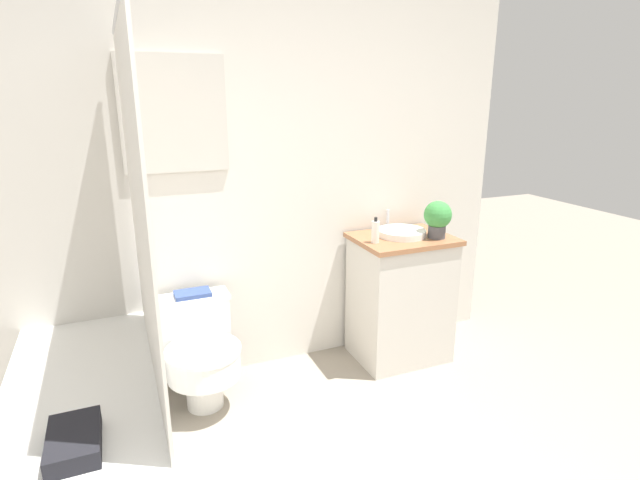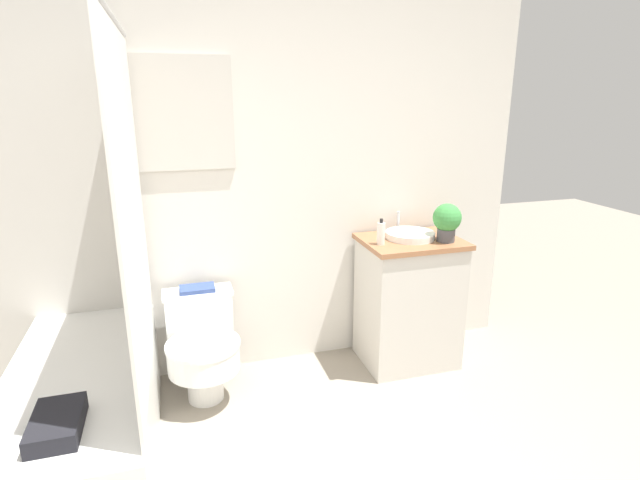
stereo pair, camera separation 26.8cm
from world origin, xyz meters
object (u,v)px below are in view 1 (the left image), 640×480
object	(u,v)px
book_on_tank	(193,294)
sink	(401,232)
toilet	(200,350)
potted_plant	(438,217)
soap_bottle	(375,232)

from	to	relation	value
book_on_tank	sink	bearing A→B (deg)	-4.33
toilet	book_on_tank	size ratio (longest dim) A/B	2.98
sink	potted_plant	distance (m)	0.24
sink	soap_bottle	distance (m)	0.24
toilet	sink	size ratio (longest dim) A/B	1.74
soap_bottle	book_on_tank	xyz separation A→B (m)	(-1.07, 0.17, -0.29)
potted_plant	book_on_tank	xyz separation A→B (m)	(-1.47, 0.22, -0.35)
soap_bottle	potted_plant	xyz separation A→B (m)	(0.40, -0.05, 0.06)
sink	soap_bottle	world-z (taller)	soap_bottle
sink	book_on_tank	world-z (taller)	sink
sink	toilet	bearing A→B (deg)	-178.12
toilet	book_on_tank	xyz separation A→B (m)	(-0.00, 0.14, 0.29)
toilet	book_on_tank	distance (m)	0.32
sink	soap_bottle	xyz separation A→B (m)	(-0.23, -0.07, 0.05)
soap_bottle	potted_plant	bearing A→B (deg)	-7.54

